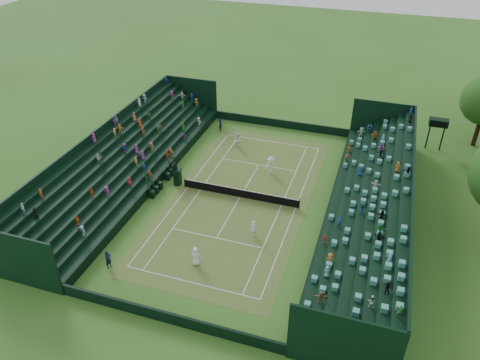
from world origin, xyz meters
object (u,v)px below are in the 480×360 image
(player_near_west, at_px, (196,256))
(umpire_chair, at_px, (177,175))
(player_far_west, at_px, (237,141))
(tennis_net, at_px, (240,193))
(player_far_east, at_px, (271,165))
(player_near_east, at_px, (253,228))

(player_near_west, bearing_deg, umpire_chair, -75.72)
(player_near_west, height_order, player_far_west, player_far_west)
(tennis_net, xyz_separation_m, umpire_chair, (-6.65, 0.22, 0.57))
(player_near_west, relative_size, player_far_east, 0.87)
(player_near_east, height_order, player_far_west, player_far_west)
(player_near_east, height_order, player_far_east, player_far_east)
(player_near_west, distance_m, player_far_west, 19.46)
(player_far_west, distance_m, player_far_east, 6.49)
(player_near_west, bearing_deg, player_near_east, -142.08)
(player_near_east, relative_size, player_far_east, 0.86)
(player_far_east, bearing_deg, tennis_net, -146.92)
(tennis_net, xyz_separation_m, player_near_west, (-0.41, -9.89, 0.31))
(umpire_chair, distance_m, player_near_east, 10.93)
(player_far_west, bearing_deg, player_far_east, -36.97)
(player_far_east, bearing_deg, player_far_west, 100.78)
(umpire_chair, height_order, player_far_west, umpire_chair)
(umpire_chair, distance_m, player_far_west, 9.69)
(player_near_west, xyz_separation_m, player_far_east, (2.03, 15.10, 0.12))
(player_near_west, xyz_separation_m, player_near_east, (3.31, 4.78, -0.02))
(tennis_net, bearing_deg, player_far_west, 109.98)
(tennis_net, distance_m, player_near_east, 5.88)
(player_far_east, bearing_deg, player_near_east, -122.64)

